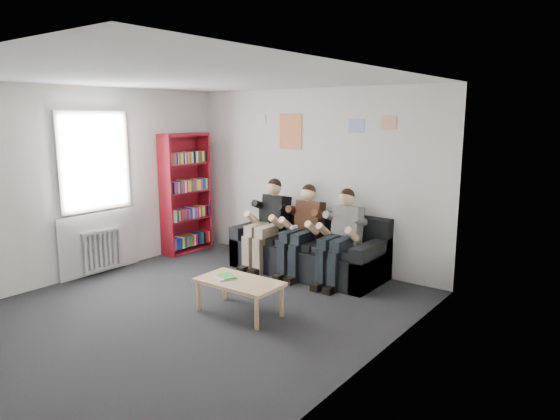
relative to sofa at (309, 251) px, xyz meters
The scene contains 14 objects.
room_shell 2.33m from the sofa, 96.81° to the right, with size 5.00×5.00×5.00m.
sofa is the anchor object (origin of this frame).
bookshelf 2.44m from the sofa, behind, with size 0.30×0.90×2.01m.
coffee_table 1.83m from the sofa, 82.64° to the right, with size 1.01×0.55×0.40m.
game_cases 1.85m from the sofa, 88.64° to the right, with size 0.24×0.19×0.03m.
person_left 0.76m from the sofa, 162.06° to the right, with size 0.41×0.88×1.36m.
person_middle 0.40m from the sofa, 90.00° to the right, with size 0.39×0.84×1.32m.
person_right 0.75m from the sofa, 17.74° to the right, with size 0.39×0.83×1.32m.
radiator 3.04m from the sofa, 142.05° to the right, with size 0.10×0.64×0.60m.
window 3.18m from the sofa, 142.89° to the right, with size 0.05×1.30×2.36m.
poster_large 1.90m from the sofa, 147.13° to the left, with size 0.42×0.01×0.55m, color gold.
poster_blue 1.95m from the sofa, 39.76° to the left, with size 0.25×0.01×0.20m, color #438AE6.
poster_pink 2.17m from the sofa, 22.64° to the left, with size 0.22×0.01×0.18m, color #C83EA1.
poster_sign 2.34m from the sofa, 161.46° to the left, with size 0.20×0.01×0.14m, color white.
Camera 1 is at (4.22, -3.88, 2.30)m, focal length 32.00 mm.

